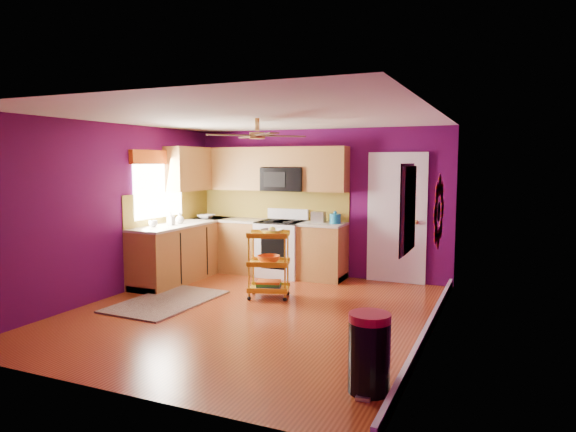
% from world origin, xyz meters
% --- Properties ---
extents(ground, '(5.00, 5.00, 0.00)m').
position_xyz_m(ground, '(0.00, 0.00, 0.00)').
color(ground, maroon).
rests_on(ground, ground).
extents(room_envelope, '(4.54, 5.04, 2.52)m').
position_xyz_m(room_envelope, '(0.03, 0.00, 1.63)').
color(room_envelope, '#4F0946').
rests_on(room_envelope, ground).
extents(lower_cabinets, '(2.81, 2.31, 0.94)m').
position_xyz_m(lower_cabinets, '(-1.35, 1.82, 0.43)').
color(lower_cabinets, brown).
rests_on(lower_cabinets, ground).
extents(electric_range, '(0.76, 0.66, 1.13)m').
position_xyz_m(electric_range, '(-0.55, 2.17, 0.48)').
color(electric_range, white).
rests_on(electric_range, ground).
extents(upper_cabinetry, '(2.80, 2.30, 1.26)m').
position_xyz_m(upper_cabinetry, '(-1.24, 2.17, 1.80)').
color(upper_cabinetry, brown).
rests_on(upper_cabinetry, ground).
extents(left_window, '(0.08, 1.35, 1.08)m').
position_xyz_m(left_window, '(-2.22, 1.05, 1.74)').
color(left_window, white).
rests_on(left_window, ground).
extents(panel_door, '(0.95, 0.11, 2.15)m').
position_xyz_m(panel_door, '(1.35, 2.47, 1.02)').
color(panel_door, white).
rests_on(panel_door, ground).
extents(right_wall_art, '(0.04, 2.74, 1.04)m').
position_xyz_m(right_wall_art, '(2.23, -0.34, 1.44)').
color(right_wall_art, black).
rests_on(right_wall_art, ground).
extents(ceiling_fan, '(1.01, 1.01, 0.26)m').
position_xyz_m(ceiling_fan, '(0.00, 0.20, 2.29)').
color(ceiling_fan, '#BF8C3F').
rests_on(ceiling_fan, ground).
extents(shag_rug, '(1.08, 1.70, 0.02)m').
position_xyz_m(shag_rug, '(-1.32, -0.01, 0.01)').
color(shag_rug, black).
rests_on(shag_rug, ground).
extents(rolling_cart, '(0.67, 0.57, 1.03)m').
position_xyz_m(rolling_cart, '(-0.11, 0.77, 0.53)').
color(rolling_cart, gold).
rests_on(rolling_cart, ground).
extents(trash_can, '(0.37, 0.40, 0.68)m').
position_xyz_m(trash_can, '(1.97, -1.63, 0.34)').
color(trash_can, black).
rests_on(trash_can, ground).
extents(teal_kettle, '(0.18, 0.18, 0.21)m').
position_xyz_m(teal_kettle, '(0.40, 2.20, 1.02)').
color(teal_kettle, '#167BA8').
rests_on(teal_kettle, lower_cabinets).
extents(toaster, '(0.22, 0.15, 0.18)m').
position_xyz_m(toaster, '(0.09, 2.25, 1.03)').
color(toaster, beige).
rests_on(toaster, lower_cabinets).
extents(soap_bottle_a, '(0.10, 0.10, 0.21)m').
position_xyz_m(soap_bottle_a, '(-1.93, 0.96, 1.05)').
color(soap_bottle_a, '#EA3F72').
rests_on(soap_bottle_a, lower_cabinets).
extents(soap_bottle_b, '(0.14, 0.14, 0.18)m').
position_xyz_m(soap_bottle_b, '(-1.94, 1.20, 1.03)').
color(soap_bottle_b, white).
rests_on(soap_bottle_b, lower_cabinets).
extents(counter_dish, '(0.29, 0.29, 0.07)m').
position_xyz_m(counter_dish, '(-1.95, 2.02, 0.98)').
color(counter_dish, white).
rests_on(counter_dish, lower_cabinets).
extents(counter_cup, '(0.13, 0.13, 0.11)m').
position_xyz_m(counter_cup, '(-2.06, 0.67, 0.99)').
color(counter_cup, white).
rests_on(counter_cup, lower_cabinets).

